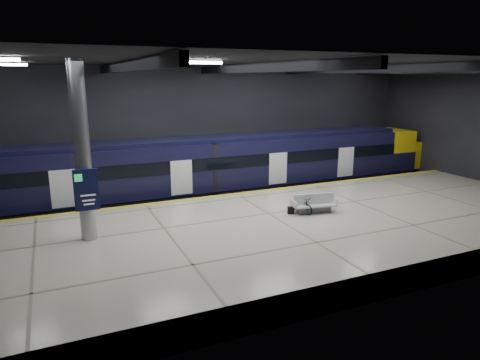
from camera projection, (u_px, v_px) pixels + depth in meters
ground at (259, 229)px, 21.26m from camera, size 30.00×30.00×0.00m
room_shell at (260, 113)px, 19.93m from camera, size 30.10×16.10×8.05m
platform at (284, 235)px, 18.91m from camera, size 30.00×11.00×1.10m
safety_strip at (237, 194)px, 23.44m from camera, size 30.00×0.40×0.01m
rails at (219, 199)px, 26.13m from camera, size 30.00×1.52×0.16m
train at (250, 165)px, 26.48m from camera, size 29.40×2.84×3.79m
bench at (313, 206)px, 20.18m from camera, size 2.19×1.19×0.92m
bicycle at (302, 204)px, 20.18m from camera, size 0.70×1.54×0.78m
pannier_bag at (291, 210)px, 19.99m from camera, size 0.34×0.25×0.35m
info_column at (83, 155)px, 16.15m from camera, size 0.90×0.78×6.90m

